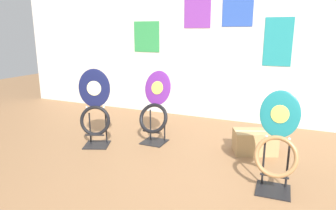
# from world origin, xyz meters

# --- Properties ---
(ground_plane) EXTENTS (14.00, 14.00, 0.00)m
(ground_plane) POSITION_xyz_m (0.00, 0.00, 0.00)
(ground_plane) COLOR #8E6642
(wall_back) EXTENTS (8.00, 0.07, 2.60)m
(wall_back) POSITION_xyz_m (-0.00, 2.37, 1.30)
(wall_back) COLOR silver
(wall_back) RESTS_ON ground_plane
(toilet_seat_display_purple_note) EXTENTS (0.37, 0.32, 0.86)m
(toilet_seat_display_purple_note) POSITION_xyz_m (-0.79, 1.06, 0.40)
(toilet_seat_display_purple_note) COLOR black
(toilet_seat_display_purple_note) RESTS_ON ground_plane
(toilet_seat_display_teal_sax) EXTENTS (0.36, 0.29, 0.85)m
(toilet_seat_display_teal_sax) POSITION_xyz_m (0.65, 0.43, 0.41)
(toilet_seat_display_teal_sax) COLOR black
(toilet_seat_display_teal_sax) RESTS_ON ground_plane
(toilet_seat_display_navy_moon) EXTENTS (0.38, 0.37, 0.91)m
(toilet_seat_display_navy_moon) POSITION_xyz_m (-1.37, 0.67, 0.43)
(toilet_seat_display_navy_moon) COLOR black
(toilet_seat_display_navy_moon) RESTS_ON ground_plane
(storage_box) EXTENTS (0.53, 0.43, 0.25)m
(storage_box) POSITION_xyz_m (0.37, 1.21, 0.12)
(storage_box) COLOR tan
(storage_box) RESTS_ON ground_plane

